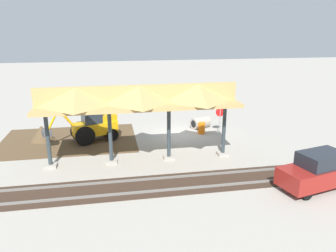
{
  "coord_description": "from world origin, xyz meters",
  "views": [
    {
      "loc": [
        5.49,
        24.26,
        8.21
      ],
      "look_at": [
        1.56,
        2.8,
        1.6
      ],
      "focal_mm": 35.0,
      "sensor_mm": 36.0,
      "label": 1
    }
  ],
  "objects_px": {
    "stop_sign": "(220,115)",
    "backhoe": "(93,125)",
    "concrete_pipe": "(200,123)",
    "traffic_barrel": "(202,128)",
    "distant_parked_car": "(318,171)"
  },
  "relations": [
    {
      "from": "backhoe",
      "to": "traffic_barrel",
      "type": "distance_m",
      "value": 8.51
    },
    {
      "from": "concrete_pipe",
      "to": "traffic_barrel",
      "type": "bearing_deg",
      "value": 77.65
    },
    {
      "from": "backhoe",
      "to": "concrete_pipe",
      "type": "xyz_separation_m",
      "value": [
        -8.79,
        -1.68,
        -0.78
      ]
    },
    {
      "from": "stop_sign",
      "to": "concrete_pipe",
      "type": "xyz_separation_m",
      "value": [
        1.14,
        -1.59,
        -1.06
      ]
    },
    {
      "from": "distant_parked_car",
      "to": "backhoe",
      "type": "bearing_deg",
      "value": -39.56
    },
    {
      "from": "stop_sign",
      "to": "concrete_pipe",
      "type": "height_order",
      "value": "stop_sign"
    },
    {
      "from": "concrete_pipe",
      "to": "distant_parked_car",
      "type": "relative_size",
      "value": 0.39
    },
    {
      "from": "traffic_barrel",
      "to": "concrete_pipe",
      "type": "bearing_deg",
      "value": -102.35
    },
    {
      "from": "stop_sign",
      "to": "distant_parked_car",
      "type": "height_order",
      "value": "stop_sign"
    },
    {
      "from": "concrete_pipe",
      "to": "traffic_barrel",
      "type": "distance_m",
      "value": 1.48
    },
    {
      "from": "concrete_pipe",
      "to": "distant_parked_car",
      "type": "distance_m",
      "value": 11.96
    },
    {
      "from": "stop_sign",
      "to": "traffic_barrel",
      "type": "relative_size",
      "value": 2.38
    },
    {
      "from": "distant_parked_car",
      "to": "traffic_barrel",
      "type": "relative_size",
      "value": 4.99
    },
    {
      "from": "stop_sign",
      "to": "backhoe",
      "type": "bearing_deg",
      "value": 0.51
    },
    {
      "from": "stop_sign",
      "to": "traffic_barrel",
      "type": "bearing_deg",
      "value": -5.75
    }
  ]
}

